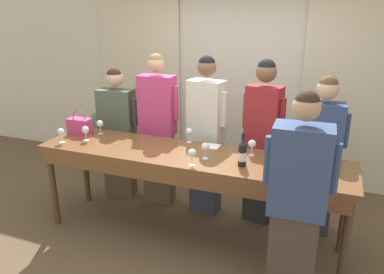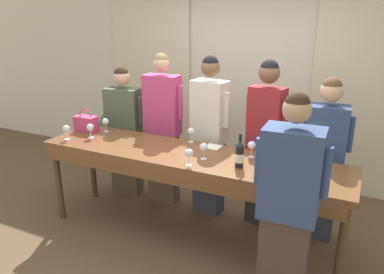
{
  "view_description": "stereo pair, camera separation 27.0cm",
  "coord_description": "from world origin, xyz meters",
  "px_view_note": "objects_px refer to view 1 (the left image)",
  "views": [
    {
      "loc": [
        1.27,
        -3.23,
        2.31
      ],
      "look_at": [
        0.0,
        0.07,
        1.1
      ],
      "focal_mm": 35.0,
      "sensor_mm": 36.0,
      "label": 1
    },
    {
      "loc": [
        1.52,
        -3.12,
        2.31
      ],
      "look_at": [
        0.0,
        0.07,
        1.1
      ],
      "focal_mm": 35.0,
      "sensor_mm": 36.0,
      "label": 2
    }
  ],
  "objects_px": {
    "handbag": "(80,125)",
    "wine_glass_back_mid": "(61,132)",
    "wine_bottle": "(242,153)",
    "potted_plant": "(102,134)",
    "guest_navy_coat": "(320,155)",
    "wine_glass_front_mid": "(304,158)",
    "guest_cream_sweater": "(206,134)",
    "host_pouring": "(297,206)",
    "wine_glass_center_right": "(85,130)",
    "guest_olive_jacket": "(118,133)",
    "wine_glass_center_left": "(192,154)",
    "wine_glass_front_left": "(205,147)",
    "guest_striped_shirt": "(262,139)",
    "wine_glass_center_mid": "(189,132)",
    "guest_pink_top": "(158,129)",
    "tasting_bar": "(189,162)",
    "wine_glass_back_left": "(100,124)",
    "wine_glass_front_right": "(252,144)"
  },
  "relations": [
    {
      "from": "tasting_bar",
      "to": "host_pouring",
      "type": "bearing_deg",
      "value": -28.22
    },
    {
      "from": "wine_glass_back_left",
      "to": "host_pouring",
      "type": "distance_m",
      "value": 2.44
    },
    {
      "from": "wine_glass_center_left",
      "to": "wine_glass_center_mid",
      "type": "height_order",
      "value": "same"
    },
    {
      "from": "guest_olive_jacket",
      "to": "wine_glass_center_left",
      "type": "bearing_deg",
      "value": -33.26
    },
    {
      "from": "wine_glass_front_left",
      "to": "wine_glass_center_left",
      "type": "relative_size",
      "value": 1.0
    },
    {
      "from": "wine_glass_back_mid",
      "to": "guest_pink_top",
      "type": "relative_size",
      "value": 0.09
    },
    {
      "from": "tasting_bar",
      "to": "wine_glass_back_mid",
      "type": "height_order",
      "value": "wine_glass_back_mid"
    },
    {
      "from": "wine_glass_front_left",
      "to": "guest_pink_top",
      "type": "bearing_deg",
      "value": 141.06
    },
    {
      "from": "wine_bottle",
      "to": "potted_plant",
      "type": "relative_size",
      "value": 0.38
    },
    {
      "from": "wine_glass_center_right",
      "to": "guest_striped_shirt",
      "type": "bearing_deg",
      "value": 19.44
    },
    {
      "from": "wine_glass_center_mid",
      "to": "guest_navy_coat",
      "type": "bearing_deg",
      "value": 12.25
    },
    {
      "from": "wine_glass_front_right",
      "to": "potted_plant",
      "type": "relative_size",
      "value": 0.19
    },
    {
      "from": "wine_glass_front_right",
      "to": "guest_cream_sweater",
      "type": "bearing_deg",
      "value": 145.49
    },
    {
      "from": "guest_olive_jacket",
      "to": "wine_glass_back_left",
      "type": "bearing_deg",
      "value": -87.71
    },
    {
      "from": "wine_glass_back_left",
      "to": "wine_glass_center_left",
      "type": "bearing_deg",
      "value": -20.31
    },
    {
      "from": "wine_glass_front_right",
      "to": "guest_cream_sweater",
      "type": "height_order",
      "value": "guest_cream_sweater"
    },
    {
      "from": "wine_glass_front_mid",
      "to": "wine_glass_back_left",
      "type": "relative_size",
      "value": 1.0
    },
    {
      "from": "wine_bottle",
      "to": "wine_glass_back_mid",
      "type": "distance_m",
      "value": 1.96
    },
    {
      "from": "wine_glass_front_left",
      "to": "wine_bottle",
      "type": "bearing_deg",
      "value": -6.26
    },
    {
      "from": "tasting_bar",
      "to": "wine_glass_back_left",
      "type": "height_order",
      "value": "wine_glass_back_left"
    },
    {
      "from": "wine_glass_center_mid",
      "to": "wine_glass_back_left",
      "type": "xyz_separation_m",
      "value": [
        -1.06,
        -0.1,
        0.0
      ]
    },
    {
      "from": "guest_cream_sweater",
      "to": "wine_glass_front_mid",
      "type": "bearing_deg",
      "value": -28.69
    },
    {
      "from": "guest_striped_shirt",
      "to": "handbag",
      "type": "bearing_deg",
      "value": -167.34
    },
    {
      "from": "tasting_bar",
      "to": "wine_glass_back_mid",
      "type": "bearing_deg",
      "value": -173.1
    },
    {
      "from": "guest_olive_jacket",
      "to": "potted_plant",
      "type": "xyz_separation_m",
      "value": [
        -0.84,
        0.84,
        -0.39
      ]
    },
    {
      "from": "wine_bottle",
      "to": "guest_olive_jacket",
      "type": "height_order",
      "value": "guest_olive_jacket"
    },
    {
      "from": "host_pouring",
      "to": "potted_plant",
      "type": "height_order",
      "value": "host_pouring"
    },
    {
      "from": "guest_pink_top",
      "to": "wine_bottle",
      "type": "bearing_deg",
      "value": -30.67
    },
    {
      "from": "wine_glass_back_mid",
      "to": "potted_plant",
      "type": "height_order",
      "value": "wine_glass_back_mid"
    },
    {
      "from": "guest_cream_sweater",
      "to": "wine_glass_center_mid",
      "type": "bearing_deg",
      "value": -107.59
    },
    {
      "from": "handbag",
      "to": "host_pouring",
      "type": "xyz_separation_m",
      "value": [
        2.52,
        -0.76,
        -0.14
      ]
    },
    {
      "from": "guest_striped_shirt",
      "to": "guest_navy_coat",
      "type": "bearing_deg",
      "value": 0.0
    },
    {
      "from": "guest_olive_jacket",
      "to": "guest_cream_sweater",
      "type": "xyz_separation_m",
      "value": [
        1.17,
        0.0,
        0.11
      ]
    },
    {
      "from": "wine_glass_back_left",
      "to": "guest_olive_jacket",
      "type": "bearing_deg",
      "value": 92.29
    },
    {
      "from": "wine_glass_front_left",
      "to": "wine_glass_front_mid",
      "type": "distance_m",
      "value": 0.9
    },
    {
      "from": "handbag",
      "to": "host_pouring",
      "type": "height_order",
      "value": "host_pouring"
    },
    {
      "from": "wine_glass_back_left",
      "to": "guest_cream_sweater",
      "type": "xyz_separation_m",
      "value": [
        1.15,
        0.39,
        -0.11
      ]
    },
    {
      "from": "wine_glass_center_right",
      "to": "wine_glass_back_mid",
      "type": "distance_m",
      "value": 0.25
    },
    {
      "from": "guest_navy_coat",
      "to": "wine_glass_front_mid",
      "type": "bearing_deg",
      "value": -101.45
    },
    {
      "from": "wine_glass_center_right",
      "to": "guest_olive_jacket",
      "type": "xyz_separation_m",
      "value": [
        0.0,
        0.64,
        -0.22
      ]
    },
    {
      "from": "wine_glass_front_left",
      "to": "wine_glass_back_mid",
      "type": "bearing_deg",
      "value": -175.66
    },
    {
      "from": "handbag",
      "to": "wine_glass_back_mid",
      "type": "relative_size",
      "value": 1.67
    },
    {
      "from": "wine_glass_front_mid",
      "to": "wine_glass_center_mid",
      "type": "bearing_deg",
      "value": 165.08
    },
    {
      "from": "handbag",
      "to": "guest_striped_shirt",
      "type": "bearing_deg",
      "value": 12.66
    },
    {
      "from": "tasting_bar",
      "to": "handbag",
      "type": "bearing_deg",
      "value": 173.2
    },
    {
      "from": "tasting_bar",
      "to": "host_pouring",
      "type": "xyz_separation_m",
      "value": [
        1.11,
        -0.6,
        0.04
      ]
    },
    {
      "from": "wine_glass_front_mid",
      "to": "wine_glass_center_right",
      "type": "relative_size",
      "value": 1.0
    },
    {
      "from": "wine_glass_center_mid",
      "to": "host_pouring",
      "type": "height_order",
      "value": "host_pouring"
    },
    {
      "from": "guest_navy_coat",
      "to": "wine_glass_center_left",
      "type": "bearing_deg",
      "value": -141.11
    },
    {
      "from": "wine_glass_front_mid",
      "to": "wine_glass_front_right",
      "type": "distance_m",
      "value": 0.54
    }
  ]
}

